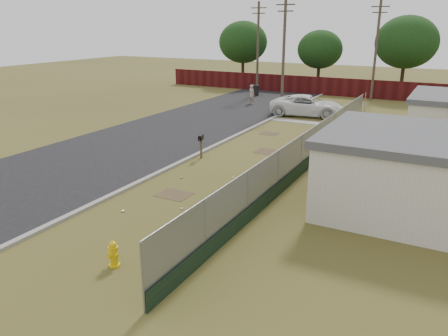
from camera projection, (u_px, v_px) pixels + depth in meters
The scene contains 12 objects.
ground at pixel (242, 166), 22.43m from camera, with size 120.00×120.00×0.00m, color brown.
street at pixel (207, 122), 32.19m from camera, with size 15.10×60.00×0.12m.
chainlink_fence at pixel (308, 154), 21.64m from camera, with size 0.10×27.06×2.02m.
privacy_fence at pixel (295, 84), 45.76m from camera, with size 30.00×0.12×1.80m, color #460F10.
utility_poles at pixel (305, 49), 39.89m from camera, with size 12.60×8.24×9.00m.
horizon_trees at pixel (362, 50), 40.32m from camera, with size 33.32×31.94×7.78m.
fire_hydrant at pixel (113, 254), 13.01m from camera, with size 0.39×0.40×0.86m.
mailbox at pixel (201, 140), 23.35m from camera, with size 0.33×0.57×1.31m.
pickup_truck at pixel (308, 106), 34.36m from camera, with size 2.68×5.81×1.61m, color white.
pedestrian at pixel (252, 94), 39.44m from camera, with size 0.63×0.42×1.74m, color tan.
trash_bin at pixel (255, 90), 44.11m from camera, with size 0.83×0.82×1.07m.
scattered_litter at pixel (183, 192), 18.77m from camera, with size 2.28×5.57×0.07m.
Camera 1 is at (9.24, -19.25, 6.93)m, focal length 35.00 mm.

